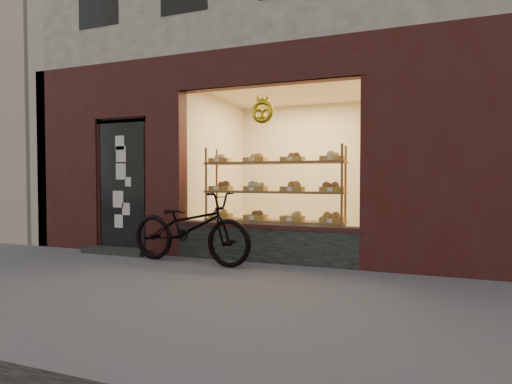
% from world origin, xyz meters
% --- Properties ---
extents(ground, '(90.00, 90.00, 0.00)m').
position_xyz_m(ground, '(0.00, 0.00, 0.00)').
color(ground, '#555360').
extents(display_shelf, '(2.20, 0.45, 1.70)m').
position_xyz_m(display_shelf, '(0.45, 2.55, 0.86)').
color(display_shelf, brown).
rests_on(display_shelf, ground).
extents(bicycle, '(2.01, 0.86, 1.03)m').
position_xyz_m(bicycle, '(-0.52, 1.65, 0.51)').
color(bicycle, black).
rests_on(bicycle, ground).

